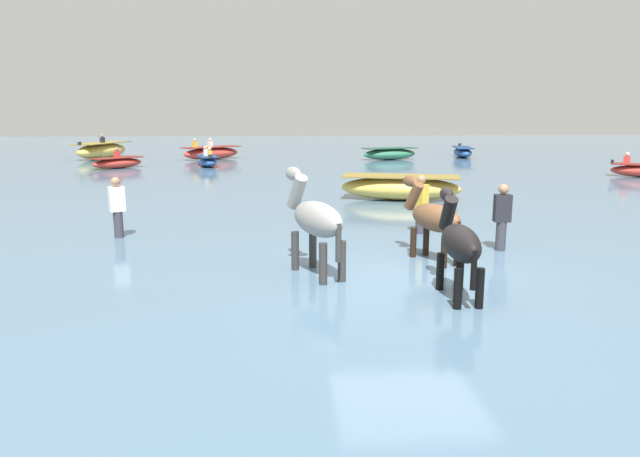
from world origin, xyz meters
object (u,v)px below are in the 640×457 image
object	(u,v)px
horse_flank_black	(459,245)
person_onlooker_left	(502,222)
horse_trailing_bay	(433,220)
boat_mid_channel	(117,163)
boat_far_inshore	(207,160)
person_wading_mid	(118,212)
boat_near_port	(102,151)
horse_lead_grey	(315,221)
boat_distant_east	(211,153)
boat_far_offshore	(463,152)
boat_distant_west	(400,188)
person_spectator_far	(420,209)
boat_near_starboard	(390,154)

from	to	relation	value
horse_flank_black	person_onlooker_left	distance (m)	3.38
horse_trailing_bay	boat_mid_channel	distance (m)	21.23
boat_far_inshore	person_wading_mid	bearing A→B (deg)	-89.84
boat_near_port	person_wading_mid	size ratio (longest dim) A/B	2.74
horse_lead_grey	boat_mid_channel	distance (m)	20.97
boat_distant_east	boat_far_offshore	size ratio (longest dim) A/B	1.12
boat_near_port	boat_far_inshore	size ratio (longest dim) A/B	1.62
boat_mid_channel	boat_distant_west	bearing A→B (deg)	-43.61
boat_distant_west	person_spectator_far	world-z (taller)	person_spectator_far
horse_lead_grey	boat_distant_west	world-z (taller)	horse_lead_grey
person_spectator_far	boat_far_inshore	bearing A→B (deg)	111.74
horse_flank_black	boat_far_offshore	distance (m)	27.51
horse_lead_grey	boat_far_inshore	distance (m)	20.48
boat_near_starboard	boat_near_port	bearing A→B (deg)	173.13
boat_near_port	boat_distant_west	distance (m)	21.86
boat_far_inshore	person_onlooker_left	world-z (taller)	person_onlooker_left
boat_near_port	person_onlooker_left	distance (m)	27.78
horse_lead_grey	boat_far_inshore	size ratio (longest dim) A/B	0.75
boat_distant_east	boat_near_port	distance (m)	6.39
boat_near_starboard	person_wading_mid	xyz separation A→B (m)	(-9.67, -19.99, 0.23)
boat_near_starboard	boat_far_offshore	bearing A→B (deg)	19.33
horse_trailing_bay	boat_distant_east	distance (m)	24.33
horse_trailing_bay	boat_far_inshore	distance (m)	20.27
person_wading_mid	boat_mid_channel	bearing A→B (deg)	104.76
boat_far_inshore	boat_mid_channel	xyz separation A→B (m)	(-4.17, -0.81, -0.02)
boat_mid_channel	boat_near_starboard	size ratio (longest dim) A/B	0.72
boat_far_offshore	person_onlooker_left	xyz separation A→B (m)	(-6.47, -23.37, 0.27)
horse_trailing_bay	boat_distant_west	size ratio (longest dim) A/B	0.46
person_onlooker_left	horse_flank_black	bearing A→B (deg)	-121.13
horse_lead_grey	boat_near_port	world-z (taller)	horse_lead_grey
horse_lead_grey	boat_near_starboard	bearing A→B (deg)	76.53
boat_near_port	boat_far_inshore	xyz separation A→B (m)	(6.58, -5.16, -0.17)
boat_mid_channel	person_spectator_far	world-z (taller)	person_spectator_far
horse_trailing_bay	person_wading_mid	bearing A→B (deg)	158.88
horse_lead_grey	horse_trailing_bay	distance (m)	2.36
horse_trailing_bay	boat_distant_west	xyz separation A→B (m)	(0.93, 7.51, -0.39)
boat_near_port	person_spectator_far	bearing A→B (deg)	-58.83
boat_distant_west	boat_far_offshore	xyz separation A→B (m)	(7.10, 16.56, -0.08)
horse_trailing_bay	person_onlooker_left	distance (m)	1.72
horse_trailing_bay	person_onlooker_left	size ratio (longest dim) A/B	1.11
boat_near_starboard	person_spectator_far	distance (m)	20.24
boat_near_port	boat_far_inshore	world-z (taller)	boat_near_port
boat_distant_west	person_spectator_far	bearing A→B (deg)	-96.59
horse_lead_grey	horse_trailing_bay	xyz separation A→B (m)	(2.21, 0.80, -0.15)
horse_flank_black	boat_near_port	world-z (taller)	horse_flank_black
horse_flank_black	boat_distant_east	world-z (taller)	horse_flank_black
boat_near_port	boat_distant_west	size ratio (longest dim) A/B	1.14
boat_near_starboard	person_onlooker_left	bearing A→B (deg)	-94.72
horse_flank_black	boat_near_starboard	bearing A→B (deg)	81.83
horse_lead_grey	boat_near_starboard	size ratio (longest dim) A/B	0.61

